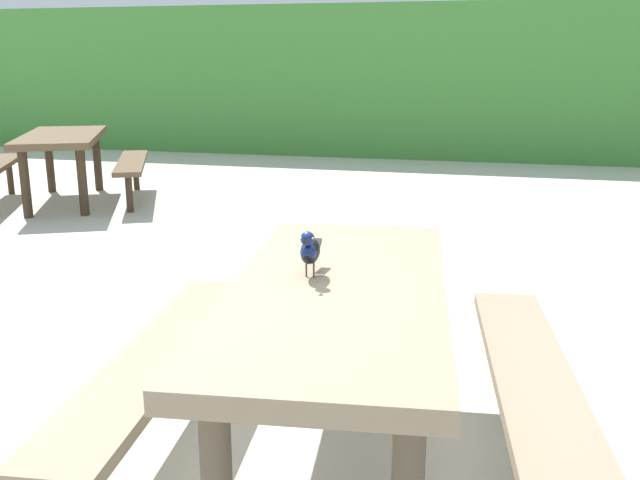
% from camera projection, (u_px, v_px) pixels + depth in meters
% --- Properties ---
extents(ground_plane, '(60.00, 60.00, 0.00)m').
position_uv_depth(ground_plane, '(255.00, 468.00, 2.68)').
color(ground_plane, beige).
extents(hedge_wall, '(28.00, 1.55, 2.31)m').
position_uv_depth(hedge_wall, '(443.00, 81.00, 11.11)').
color(hedge_wall, '#428438').
rests_on(hedge_wall, ground).
extents(picnic_table_foreground, '(1.85, 1.88, 0.74)m').
position_uv_depth(picnic_table_foreground, '(338.00, 331.00, 2.56)').
color(picnic_table_foreground, '#84725B').
rests_on(picnic_table_foreground, ground).
extents(bird_grackle, '(0.08, 0.29, 0.18)m').
position_uv_depth(bird_grackle, '(310.00, 250.00, 2.56)').
color(bird_grackle, black).
rests_on(bird_grackle, picnic_table_foreground).
extents(picnic_table_mid_left, '(2.25, 2.26, 0.74)m').
position_uv_depth(picnic_table_mid_left, '(63.00, 151.00, 7.46)').
color(picnic_table_mid_left, brown).
rests_on(picnic_table_mid_left, ground).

